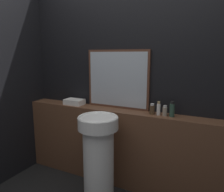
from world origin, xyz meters
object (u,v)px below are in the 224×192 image
at_px(towel_stack, 74,102).
at_px(body_wash_bottle, 172,110).
at_px(mirror, 118,79).
at_px(conditioner_bottle, 159,109).
at_px(lotion_bottle, 165,111).
at_px(pedestal_sink, 99,156).
at_px(shampoo_bottle, 152,109).

bearing_deg(towel_stack, body_wash_bottle, 0.00).
bearing_deg(mirror, towel_stack, -170.43).
relative_size(conditioner_bottle, lotion_bottle, 1.31).
bearing_deg(body_wash_bottle, pedestal_sink, -146.28).
xyz_separation_m(pedestal_sink, lotion_bottle, (0.55, 0.42, 0.44)).
distance_m(lotion_bottle, body_wash_bottle, 0.08).
bearing_deg(pedestal_sink, conditioner_bottle, 40.62).
height_order(lotion_bottle, body_wash_bottle, body_wash_bottle).
relative_size(towel_stack, shampoo_bottle, 2.06).
relative_size(towel_stack, conditioner_bottle, 1.64).
distance_m(towel_stack, body_wash_bottle, 1.22).
bearing_deg(conditioner_bottle, pedestal_sink, -139.38).
relative_size(pedestal_sink, conditioner_bottle, 6.40).
height_order(mirror, shampoo_bottle, mirror).
xyz_separation_m(mirror, conditioner_bottle, (0.52, -0.09, -0.27)).
height_order(towel_stack, conditioner_bottle, conditioner_bottle).
bearing_deg(lotion_bottle, conditioner_bottle, 180.00).
distance_m(towel_stack, conditioner_bottle, 1.08).
bearing_deg(pedestal_sink, shampoo_bottle, 44.96).
distance_m(shampoo_bottle, body_wash_bottle, 0.21).
height_order(shampoo_bottle, lotion_bottle, shampoo_bottle).
bearing_deg(pedestal_sink, lotion_bottle, 37.05).
bearing_deg(shampoo_bottle, body_wash_bottle, 0.00).
height_order(conditioner_bottle, lotion_bottle, conditioner_bottle).
bearing_deg(body_wash_bottle, lotion_bottle, 180.00).
distance_m(pedestal_sink, shampoo_bottle, 0.74).
height_order(mirror, conditioner_bottle, mirror).
distance_m(mirror, shampoo_bottle, 0.54).
height_order(pedestal_sink, lotion_bottle, lotion_bottle).
xyz_separation_m(pedestal_sink, body_wash_bottle, (0.63, 0.42, 0.46)).
bearing_deg(lotion_bottle, shampoo_bottle, -180.00).
bearing_deg(towel_stack, pedestal_sink, -35.24).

